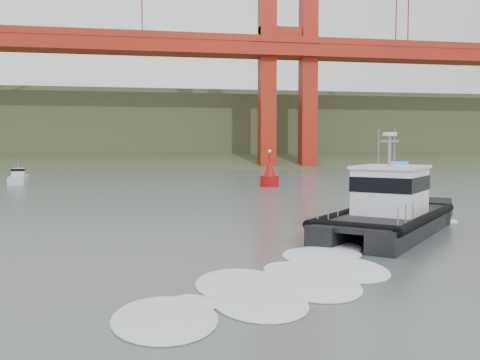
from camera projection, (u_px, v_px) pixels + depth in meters
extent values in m
plane|color=#505F5B|center=(258.00, 244.00, 24.50)|extent=(400.00, 400.00, 0.00)
cube|color=#3E4B2B|center=(167.00, 166.00, 114.82)|extent=(500.00, 44.72, 16.25)
cube|color=#3E4B2B|center=(162.00, 139.00, 141.91)|extent=(500.00, 70.00, 18.00)
cube|color=#3E4B2B|center=(159.00, 124.00, 166.12)|extent=(500.00, 60.00, 16.00)
cube|color=#A22214|center=(170.00, 48.00, 96.67)|extent=(260.00, 6.00, 2.20)
cube|color=black|center=(361.00, 224.00, 27.66)|extent=(8.39, 8.99, 1.20)
cube|color=black|center=(414.00, 229.00, 26.22)|extent=(8.39, 8.99, 1.20)
cube|color=black|center=(384.00, 218.00, 26.48)|extent=(9.37, 9.71, 0.25)
cube|color=white|center=(390.00, 191.00, 27.25)|extent=(4.64, 4.68, 2.30)
cube|color=black|center=(391.00, 183.00, 27.22)|extent=(4.73, 4.77, 0.75)
cube|color=white|center=(391.00, 167.00, 27.16)|extent=(4.93, 4.96, 0.16)
cylinder|color=gray|center=(390.00, 151.00, 26.86)|extent=(0.16, 0.16, 1.80)
cylinder|color=white|center=(390.00, 134.00, 26.80)|extent=(0.70, 0.70, 0.18)
cube|color=silver|center=(18.00, 180.00, 61.81)|extent=(2.20, 5.30, 1.03)
cube|color=silver|center=(19.00, 173.00, 62.17)|extent=(1.56, 2.18, 1.03)
cube|color=black|center=(19.00, 170.00, 62.15)|extent=(1.61, 2.23, 0.30)
cylinder|color=gray|center=(18.00, 165.00, 61.69)|extent=(0.07, 0.07, 1.03)
cylinder|color=#A20B0C|center=(270.00, 182.00, 58.03)|extent=(2.03, 2.03, 1.36)
cone|color=#A20B0C|center=(270.00, 170.00, 57.94)|extent=(1.58, 1.58, 2.03)
cylinder|color=#A20B0C|center=(270.00, 157.00, 57.85)|extent=(0.18, 0.18, 1.13)
sphere|color=#E5D87F|center=(270.00, 151.00, 57.81)|extent=(0.34, 0.34, 0.34)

